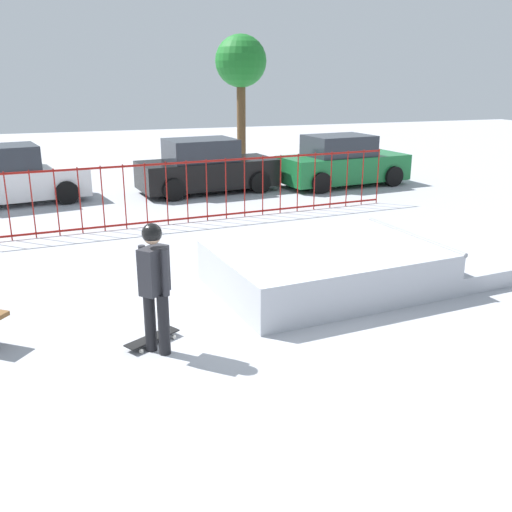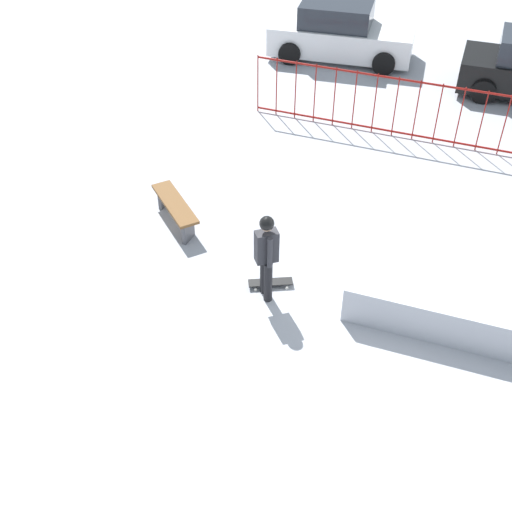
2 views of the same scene
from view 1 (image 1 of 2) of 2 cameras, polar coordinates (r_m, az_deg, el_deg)
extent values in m
plane|color=#A8AAB2|center=(9.08, 2.38, -4.85)|extent=(60.00, 60.00, 0.00)
cube|color=#B0B3BB|center=(9.75, 6.83, -1.16)|extent=(3.85, 2.96, 0.70)
cube|color=#B0B3BB|center=(11.40, 18.49, -0.24)|extent=(2.06, 2.77, 0.30)
cylinder|color=gray|center=(10.67, 15.21, 1.95)|extent=(0.35, 2.59, 0.08)
cylinder|color=black|center=(7.63, -10.40, -6.33)|extent=(0.15, 0.15, 0.82)
cylinder|color=black|center=(7.50, -9.08, -6.68)|extent=(0.15, 0.15, 0.82)
cube|color=#2D2D33|center=(7.31, -10.04, -1.41)|extent=(0.43, 0.42, 0.60)
cylinder|color=#2D2D33|center=(7.41, -11.10, -1.20)|extent=(0.09, 0.09, 0.60)
cylinder|color=#2D2D33|center=(7.20, -8.94, -1.64)|extent=(0.09, 0.09, 0.60)
sphere|color=tan|center=(7.17, -10.23, 1.99)|extent=(0.22, 0.22, 0.22)
sphere|color=black|center=(7.17, -10.24, 2.22)|extent=(0.25, 0.25, 0.25)
cube|color=black|center=(7.94, -10.19, -7.94)|extent=(0.79, 0.58, 0.02)
cylinder|color=silver|center=(8.20, -9.17, -7.43)|extent=(0.06, 0.05, 0.06)
cylinder|color=silver|center=(8.04, -8.09, -7.90)|extent=(0.06, 0.05, 0.06)
cylinder|color=silver|center=(7.89, -12.29, -8.66)|extent=(0.06, 0.05, 0.06)
cylinder|color=silver|center=(7.73, -11.23, -9.19)|extent=(0.06, 0.05, 0.06)
cylinder|color=maroon|center=(13.96, -5.93, 9.21)|extent=(10.40, 0.96, 0.05)
cylinder|color=maroon|center=(14.22, -5.76, 3.82)|extent=(10.40, 0.96, 0.05)
cylinder|color=maroon|center=(13.44, -23.28, 4.50)|extent=(0.03, 0.03, 1.50)
cylinder|color=maroon|center=(13.44, -21.17, 4.76)|extent=(0.03, 0.03, 1.50)
cylinder|color=maroon|center=(13.47, -19.06, 5.01)|extent=(0.03, 0.03, 1.50)
cylinder|color=maroon|center=(13.51, -16.97, 5.24)|extent=(0.03, 0.03, 1.50)
cylinder|color=maroon|center=(13.58, -14.88, 5.48)|extent=(0.03, 0.03, 1.50)
cylinder|color=maroon|center=(13.66, -12.82, 5.70)|extent=(0.03, 0.03, 1.50)
cylinder|color=maroon|center=(13.76, -10.79, 5.91)|extent=(0.03, 0.03, 1.50)
cylinder|color=maroon|center=(13.87, -8.78, 6.11)|extent=(0.03, 0.03, 1.50)
cylinder|color=maroon|center=(14.00, -6.81, 6.30)|extent=(0.03, 0.03, 1.50)
cylinder|color=maroon|center=(14.15, -4.88, 6.48)|extent=(0.03, 0.03, 1.50)
cylinder|color=maroon|center=(14.32, -2.98, 6.65)|extent=(0.03, 0.03, 1.50)
cylinder|color=maroon|center=(14.49, -1.13, 6.80)|extent=(0.03, 0.03, 1.50)
cylinder|color=maroon|center=(14.69, 0.67, 6.95)|extent=(0.03, 0.03, 1.50)
cylinder|color=maroon|center=(14.90, 2.43, 7.09)|extent=(0.03, 0.03, 1.50)
cylinder|color=maroon|center=(15.12, 4.13, 7.21)|extent=(0.03, 0.03, 1.50)
cylinder|color=maroon|center=(15.35, 5.79, 7.33)|extent=(0.03, 0.03, 1.50)
cylinder|color=maroon|center=(15.60, 7.40, 7.44)|extent=(0.03, 0.03, 1.50)
cylinder|color=maroon|center=(15.86, 8.96, 7.53)|extent=(0.03, 0.03, 1.50)
cylinder|color=maroon|center=(16.12, 10.46, 7.62)|extent=(0.03, 0.03, 1.50)
cylinder|color=maroon|center=(16.40, 11.92, 7.70)|extent=(0.03, 0.03, 1.50)
cube|color=white|center=(17.42, -23.17, 6.59)|extent=(4.35, 2.46, 0.80)
cylinder|color=black|center=(18.48, -19.28, 6.83)|extent=(0.67, 0.34, 0.64)
cylinder|color=black|center=(16.84, -18.15, 5.97)|extent=(0.67, 0.34, 0.64)
cube|color=black|center=(17.73, -4.80, 8.12)|extent=(4.27, 2.17, 0.80)
cube|color=#262B33|center=(17.56, -5.48, 10.38)|extent=(2.16, 1.73, 0.64)
cylinder|color=black|center=(19.05, -1.87, 8.10)|extent=(0.66, 0.29, 0.64)
cylinder|color=black|center=(17.53, 0.38, 7.27)|extent=(0.66, 0.29, 0.64)
cylinder|color=black|center=(18.16, -9.76, 7.38)|extent=(0.66, 0.29, 0.64)
cylinder|color=black|center=(16.56, -8.13, 6.48)|extent=(0.66, 0.29, 0.64)
cube|color=#196B33|center=(18.95, 8.59, 8.59)|extent=(4.27, 2.18, 0.80)
cube|color=#262B33|center=(18.74, 8.17, 10.74)|extent=(2.16, 1.73, 0.64)
cylinder|color=black|center=(20.44, 10.41, 8.47)|extent=(0.66, 0.29, 0.64)
cylinder|color=black|center=(19.11, 13.38, 7.66)|extent=(0.66, 0.29, 0.64)
cylinder|color=black|center=(19.01, 3.70, 8.05)|extent=(0.66, 0.29, 0.64)
cylinder|color=black|center=(17.56, 6.40, 7.18)|extent=(0.66, 0.29, 0.64)
cylinder|color=brown|center=(22.74, -1.46, 13.05)|extent=(0.34, 0.34, 3.32)
sphere|color=#1B6F25|center=(22.67, -1.51, 18.68)|extent=(1.92, 1.92, 1.92)
camera|label=2|loc=(6.50, 100.19, 44.52)|focal=46.26mm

